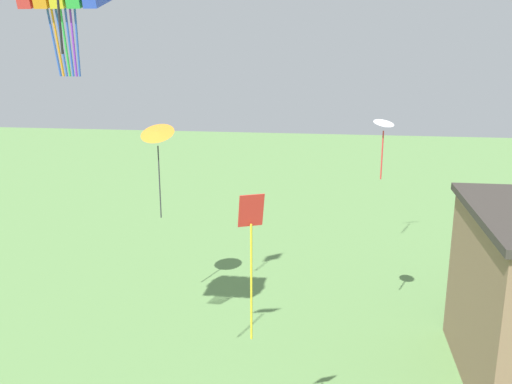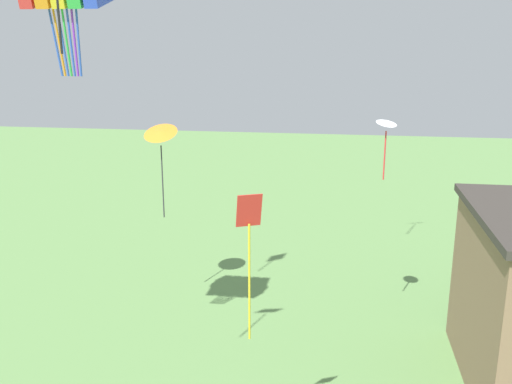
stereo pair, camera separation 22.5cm
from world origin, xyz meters
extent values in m
cylinder|color=blue|center=(-5.29, 9.99, 10.48)|extent=(0.18, 0.31, 1.89)
cylinder|color=orange|center=(-5.19, 9.98, 10.48)|extent=(0.14, 0.32, 1.89)
cylinder|color=blue|center=(-5.08, 9.97, 10.48)|extent=(0.10, 0.32, 1.89)
cylinder|color=green|center=(-4.97, 9.97, 10.48)|extent=(0.05, 0.32, 1.89)
cylinder|color=blue|center=(-4.86, 9.97, 10.48)|extent=(0.10, 0.32, 1.89)
cylinder|color=purple|center=(-4.75, 9.98, 10.48)|extent=(0.14, 0.32, 1.89)
cylinder|color=blue|center=(-4.65, 9.99, 10.48)|extent=(0.18, 0.31, 1.89)
cone|color=orange|center=(-4.54, 16.03, 7.12)|extent=(1.41, 1.34, 0.63)
cylinder|color=#333338|center=(-4.54, 16.03, 5.19)|extent=(0.05, 0.05, 2.83)
cone|color=white|center=(3.62, 14.94, 7.80)|extent=(0.98, 0.97, 0.23)
cylinder|color=red|center=(3.62, 14.94, 6.68)|extent=(0.05, 0.05, 1.67)
cube|color=red|center=(0.25, 7.03, 7.00)|extent=(0.57, 0.40, 0.74)
cylinder|color=yellow|center=(0.25, 7.03, 5.34)|extent=(0.05, 0.05, 2.71)
camera|label=1|loc=(1.85, -4.36, 10.52)|focal=40.00mm
camera|label=2|loc=(2.08, -4.33, 10.52)|focal=40.00mm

